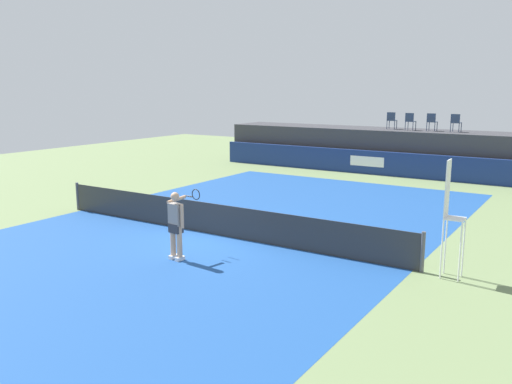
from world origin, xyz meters
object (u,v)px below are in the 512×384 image
(umpire_chair, at_px, (450,211))
(tennis_ball, at_px, (349,257))
(spectator_chair_center, at_px, (432,121))
(tennis_player, at_px, (176,223))
(net_post_far, at_px, (423,252))
(net_post_near, at_px, (78,196))
(spectator_chair_far_left, at_px, (392,120))
(spectator_chair_right, at_px, (456,122))
(spectator_chair_left, at_px, (410,121))

(umpire_chair, distance_m, tennis_ball, 2.90)
(spectator_chair_center, height_order, tennis_player, spectator_chair_center)
(umpire_chair, xyz_separation_m, net_post_far, (-0.57, 0.00, -1.09))
(net_post_near, height_order, tennis_ball, net_post_near)
(net_post_near, bearing_deg, spectator_chair_far_left, 67.47)
(spectator_chair_far_left, relative_size, spectator_chair_right, 1.00)
(umpire_chair, distance_m, net_post_near, 13.01)
(umpire_chair, bearing_deg, net_post_far, 179.65)
(net_post_far, bearing_deg, spectator_chair_right, 100.37)
(net_post_near, distance_m, tennis_ball, 10.53)
(spectator_chair_center, distance_m, umpire_chair, 15.86)
(net_post_near, xyz_separation_m, tennis_player, (6.81, -2.42, 0.46))
(spectator_chair_left, bearing_deg, tennis_player, -92.01)
(spectator_chair_right, xyz_separation_m, tennis_ball, (0.88, -15.04, -2.66))
(net_post_far, bearing_deg, spectator_chair_far_left, 111.62)
(spectator_chair_right, relative_size, tennis_ball, 13.06)
(spectator_chair_far_left, relative_size, spectator_chair_center, 1.00)
(spectator_chair_right, xyz_separation_m, net_post_near, (-9.64, -15.10, -2.19))
(umpire_chair, bearing_deg, spectator_chair_far_left, 113.44)
(tennis_ball, bearing_deg, spectator_chair_far_left, 105.34)
(umpire_chair, xyz_separation_m, tennis_ball, (-2.45, 0.07, -1.55))
(spectator_chair_left, xyz_separation_m, umpire_chair, (5.55, -14.98, -1.11))
(spectator_chair_center, xyz_separation_m, net_post_near, (-8.46, -15.16, -2.19))
(net_post_far, bearing_deg, umpire_chair, -0.35)
(tennis_ball, bearing_deg, spectator_chair_right, 93.36)
(spectator_chair_far_left, distance_m, spectator_chair_center, 2.12)
(net_post_near, xyz_separation_m, tennis_ball, (10.52, 0.06, -0.46))
(umpire_chair, height_order, net_post_far, umpire_chair)
(spectator_chair_center, bearing_deg, net_post_near, -119.16)
(net_post_near, bearing_deg, tennis_player, -19.58)
(spectator_chair_center, xyz_separation_m, net_post_far, (3.94, -15.16, -2.19))
(umpire_chair, relative_size, net_post_far, 2.76)
(net_post_near, xyz_separation_m, net_post_far, (12.40, 0.00, 0.00))
(net_post_far, xyz_separation_m, tennis_ball, (-1.88, 0.06, -0.46))
(tennis_ball, bearing_deg, umpire_chair, -1.55)
(net_post_far, bearing_deg, tennis_ball, 178.09)
(spectator_chair_left, relative_size, tennis_player, 0.50)
(spectator_chair_left, xyz_separation_m, net_post_near, (-7.42, -14.98, -2.19))
(spectator_chair_right, height_order, tennis_player, spectator_chair_right)
(tennis_ball, bearing_deg, tennis_player, -146.19)
(spectator_chair_left, height_order, spectator_chair_right, same)
(net_post_near, height_order, net_post_far, same)
(tennis_player, bearing_deg, tennis_ball, 33.81)
(spectator_chair_left, relative_size, umpire_chair, 0.32)
(net_post_near, height_order, tennis_player, tennis_player)
(umpire_chair, bearing_deg, tennis_player, -158.57)
(spectator_chair_center, bearing_deg, spectator_chair_left, -170.28)
(spectator_chair_right, distance_m, umpire_chair, 15.51)
(spectator_chair_far_left, height_order, spectator_chair_left, same)
(umpire_chair, bearing_deg, net_post_near, 179.98)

